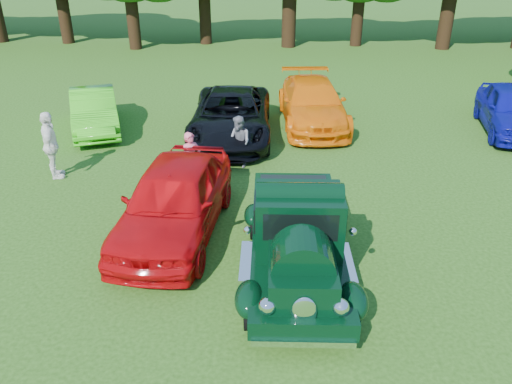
{
  "coord_description": "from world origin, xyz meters",
  "views": [
    {
      "loc": [
        -0.22,
        -8.32,
        5.88
      ],
      "look_at": [
        -0.46,
        1.17,
        1.1
      ],
      "focal_mm": 35.0,
      "sensor_mm": 36.0,
      "label": 1
    }
  ],
  "objects_px": {
    "spectator_pink": "(192,160)",
    "spectator_white": "(51,146)",
    "red_convertible": "(175,199)",
    "spectator_grey": "(239,142)",
    "back_car_orange": "(312,103)",
    "hero_pickup": "(297,236)",
    "back_car_lime": "(94,111)",
    "back_car_black": "(231,115)"
  },
  "relations": [
    {
      "from": "back_car_lime",
      "to": "spectator_grey",
      "type": "xyz_separation_m",
      "value": [
        5.15,
        -3.01,
        0.06
      ]
    },
    {
      "from": "red_convertible",
      "to": "spectator_pink",
      "type": "xyz_separation_m",
      "value": [
        0.03,
        2.38,
        -0.07
      ]
    },
    {
      "from": "spectator_pink",
      "to": "hero_pickup",
      "type": "bearing_deg",
      "value": -90.02
    },
    {
      "from": "spectator_grey",
      "to": "hero_pickup",
      "type": "bearing_deg",
      "value": -25.8
    },
    {
      "from": "back_car_orange",
      "to": "spectator_white",
      "type": "xyz_separation_m",
      "value": [
        -7.43,
        -4.75,
        0.17
      ]
    },
    {
      "from": "hero_pickup",
      "to": "back_car_lime",
      "type": "height_order",
      "value": "hero_pickup"
    },
    {
      "from": "hero_pickup",
      "to": "back_car_lime",
      "type": "bearing_deg",
      "value": 128.68
    },
    {
      "from": "back_car_black",
      "to": "spectator_white",
      "type": "xyz_separation_m",
      "value": [
        -4.66,
        -3.27,
        0.17
      ]
    },
    {
      "from": "spectator_white",
      "to": "hero_pickup",
      "type": "bearing_deg",
      "value": -142.28
    },
    {
      "from": "hero_pickup",
      "to": "red_convertible",
      "type": "relative_size",
      "value": 0.99
    },
    {
      "from": "spectator_pink",
      "to": "spectator_white",
      "type": "height_order",
      "value": "spectator_white"
    },
    {
      "from": "hero_pickup",
      "to": "back_car_lime",
      "type": "xyz_separation_m",
      "value": [
        -6.56,
        8.19,
        -0.12
      ]
    },
    {
      "from": "spectator_pink",
      "to": "back_car_orange",
      "type": "bearing_deg",
      "value": 21.48
    },
    {
      "from": "red_convertible",
      "to": "spectator_white",
      "type": "bearing_deg",
      "value": 149.73
    },
    {
      "from": "spectator_pink",
      "to": "spectator_grey",
      "type": "relative_size",
      "value": 1.0
    },
    {
      "from": "spectator_grey",
      "to": "back_car_orange",
      "type": "bearing_deg",
      "value": 107.23
    },
    {
      "from": "red_convertible",
      "to": "spectator_grey",
      "type": "distance_m",
      "value": 3.92
    },
    {
      "from": "hero_pickup",
      "to": "red_convertible",
      "type": "height_order",
      "value": "hero_pickup"
    },
    {
      "from": "spectator_white",
      "to": "spectator_pink",
      "type": "bearing_deg",
      "value": -115.18
    },
    {
      "from": "back_car_orange",
      "to": "spectator_pink",
      "type": "relative_size",
      "value": 3.52
    },
    {
      "from": "red_convertible",
      "to": "back_car_orange",
      "type": "height_order",
      "value": "red_convertible"
    },
    {
      "from": "spectator_white",
      "to": "back_car_black",
      "type": "bearing_deg",
      "value": -73.71
    },
    {
      "from": "back_car_lime",
      "to": "back_car_orange",
      "type": "relative_size",
      "value": 0.79
    },
    {
      "from": "back_car_lime",
      "to": "spectator_pink",
      "type": "bearing_deg",
      "value": -66.93
    },
    {
      "from": "back_car_lime",
      "to": "back_car_orange",
      "type": "xyz_separation_m",
      "value": [
        7.53,
        0.83,
        0.08
      ]
    },
    {
      "from": "back_car_orange",
      "to": "spectator_white",
      "type": "relative_size",
      "value": 2.81
    },
    {
      "from": "red_convertible",
      "to": "spectator_pink",
      "type": "height_order",
      "value": "red_convertible"
    },
    {
      "from": "back_car_black",
      "to": "spectator_pink",
      "type": "bearing_deg",
      "value": -102.55
    },
    {
      "from": "red_convertible",
      "to": "back_car_lime",
      "type": "relative_size",
      "value": 1.16
    },
    {
      "from": "spectator_pink",
      "to": "spectator_white",
      "type": "xyz_separation_m",
      "value": [
        -3.87,
        0.43,
        0.19
      ]
    },
    {
      "from": "back_car_orange",
      "to": "spectator_grey",
      "type": "xyz_separation_m",
      "value": [
        -2.38,
        -3.84,
        -0.02
      ]
    },
    {
      "from": "red_convertible",
      "to": "back_car_lime",
      "type": "xyz_separation_m",
      "value": [
        -3.94,
        6.74,
        -0.13
      ]
    },
    {
      "from": "hero_pickup",
      "to": "spectator_pink",
      "type": "bearing_deg",
      "value": 123.98
    },
    {
      "from": "red_convertible",
      "to": "hero_pickup",
      "type": "bearing_deg",
      "value": -23.12
    },
    {
      "from": "spectator_grey",
      "to": "red_convertible",
      "type": "bearing_deg",
      "value": -58.94
    },
    {
      "from": "back_car_lime",
      "to": "spectator_pink",
      "type": "height_order",
      "value": "spectator_pink"
    },
    {
      "from": "red_convertible",
      "to": "back_car_black",
      "type": "distance_m",
      "value": 6.14
    },
    {
      "from": "back_car_orange",
      "to": "spectator_pink",
      "type": "height_order",
      "value": "back_car_orange"
    },
    {
      "from": "red_convertible",
      "to": "spectator_grey",
      "type": "height_order",
      "value": "red_convertible"
    },
    {
      "from": "red_convertible",
      "to": "spectator_grey",
      "type": "relative_size",
      "value": 3.24
    },
    {
      "from": "spectator_grey",
      "to": "spectator_white",
      "type": "distance_m",
      "value": 5.14
    },
    {
      "from": "red_convertible",
      "to": "back_car_lime",
      "type": "height_order",
      "value": "red_convertible"
    }
  ]
}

